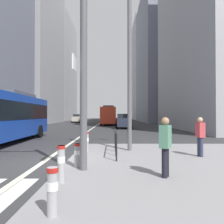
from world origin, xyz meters
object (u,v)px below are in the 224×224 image
(city_bus_red_receding, at_px, (110,115))
(car_oncoming_far, at_px, (79,118))
(bollard_front, at_px, (53,189))
(pedestrian_walking, at_px, (166,144))
(pedestrian_waiting, at_px, (201,135))
(car_oncoming_mid, at_px, (77,118))
(city_bus_blue_oncoming, at_px, (3,115))
(bollard_right, at_px, (78,154))
(bollard_back, at_px, (87,141))
(bollard_left, at_px, (62,162))
(car_receding_far, at_px, (111,118))
(street_lamp_post, at_px, (130,42))
(car_receding_near, at_px, (124,121))
(traffic_signal_gantry, at_px, (8,39))

(city_bus_red_receding, bearing_deg, car_oncoming_far, 117.52)
(car_oncoming_far, distance_m, bollard_front, 52.72)
(city_bus_red_receding, height_order, bollard_front, city_bus_red_receding)
(bollard_front, bearing_deg, pedestrian_walking, 43.22)
(bollard_front, xyz_separation_m, pedestrian_waiting, (4.52, 5.17, 0.41))
(car_oncoming_mid, xyz_separation_m, pedestrian_walking, (9.62, -44.94, 0.04))
(city_bus_blue_oncoming, xyz_separation_m, bollard_right, (5.82, -6.87, -1.26))
(car_oncoming_far, bearing_deg, bollard_back, -80.74)
(bollard_left, height_order, pedestrian_waiting, pedestrian_waiting)
(city_bus_blue_oncoming, distance_m, bollard_right, 9.09)
(car_oncoming_mid, distance_m, car_receding_far, 9.02)
(street_lamp_post, height_order, bollard_back, street_lamp_post)
(car_receding_far, bearing_deg, car_oncoming_mid, -150.38)
(car_oncoming_mid, bearing_deg, car_oncoming_far, 95.11)
(city_bus_red_receding, relative_size, bollard_back, 12.46)
(car_receding_far, height_order, bollard_front, car_receding_far)
(pedestrian_waiting, bearing_deg, car_receding_near, 95.73)
(pedestrian_walking, bearing_deg, pedestrian_waiting, 54.00)
(car_oncoming_far, relative_size, bollard_back, 4.74)
(car_oncoming_mid, xyz_separation_m, bollard_right, (7.08, -43.85, -0.42))
(traffic_signal_gantry, relative_size, pedestrian_waiting, 4.41)
(street_lamp_post, bearing_deg, bollard_back, -168.35)
(city_bus_blue_oncoming, relative_size, bollard_right, 15.08)
(city_bus_blue_oncoming, height_order, traffic_signal_gantry, traffic_signal_gantry)
(car_receding_far, bearing_deg, car_receding_near, -85.96)
(car_oncoming_far, height_order, pedestrian_walking, car_oncoming_far)
(city_bus_red_receding, xyz_separation_m, car_oncoming_far, (-8.09, 15.53, -0.85))
(city_bus_blue_oncoming, xyz_separation_m, car_oncoming_far, (-1.70, 41.93, -0.85))
(city_bus_red_receding, xyz_separation_m, pedestrian_walking, (1.98, -34.36, -0.80))
(car_receding_far, bearing_deg, traffic_signal_gantry, -93.37)
(traffic_signal_gantry, distance_m, bollard_right, 4.16)
(city_bus_red_receding, bearing_deg, city_bus_blue_oncoming, -103.61)
(street_lamp_post, bearing_deg, car_oncoming_mid, 102.54)
(car_receding_far, distance_m, bollard_back, 45.41)
(traffic_signal_gantry, distance_m, street_lamp_post, 5.56)
(pedestrian_waiting, bearing_deg, bollard_back, 166.80)
(street_lamp_post, height_order, pedestrian_waiting, street_lamp_post)
(bollard_front, xyz_separation_m, bollard_back, (-0.16, 6.27, 0.05))
(car_oncoming_far, xyz_separation_m, bollard_back, (7.49, -45.89, -0.34))
(car_receding_far, relative_size, traffic_signal_gantry, 0.63)
(bollard_left, bearing_deg, pedestrian_waiting, 35.14)
(car_oncoming_far, relative_size, bollard_left, 4.66)
(bollard_back, bearing_deg, bollard_front, -88.51)
(car_oncoming_mid, bearing_deg, car_receding_far, 29.62)
(city_bus_blue_oncoming, bearing_deg, pedestrian_waiting, -25.77)
(city_bus_blue_oncoming, distance_m, car_receding_far, 41.97)
(car_oncoming_far, xyz_separation_m, pedestrian_waiting, (12.17, -46.99, 0.02))
(car_receding_far, bearing_deg, bollard_front, -90.71)
(city_bus_blue_oncoming, height_order, city_bus_red_receding, same)
(traffic_signal_gantry, distance_m, bollard_front, 5.18)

